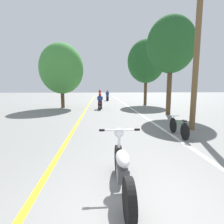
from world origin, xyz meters
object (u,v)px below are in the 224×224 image
roadside_tree_right_near (171,45)px  motorcycle_rider_mid (107,97)px  roadside_tree_left (61,69)px  motorcycle_rider_lead (100,103)px  motorcycle_foreground (122,168)px  utility_pole (197,49)px  bicycle_parked (179,128)px  motorcycle_rider_far (100,94)px  roadside_tree_right_far (146,61)px

roadside_tree_right_near → motorcycle_rider_mid: (-3.66, 12.88, -4.11)m
roadside_tree_left → roadside_tree_right_near: bearing=-29.3°
roadside_tree_left → motorcycle_rider_lead: size_ratio=2.76×
motorcycle_foreground → motorcycle_rider_mid: bearing=88.1°
utility_pole → bicycle_parked: (-1.09, -1.00, -3.15)m
motorcycle_rider_lead → motorcycle_rider_mid: motorcycle_rider_mid is taller
motorcycle_rider_far → motorcycle_foreground: bearing=-89.4°
roadside_tree_right_far → motorcycle_foreground: bearing=-106.1°
motorcycle_rider_lead → motorcycle_rider_far: (0.02, 19.90, 0.02)m
roadside_tree_right_far → motorcycle_rider_far: bearing=106.7°
roadside_tree_left → motorcycle_rider_far: bearing=79.6°
roadside_tree_left → motorcycle_rider_far: roadside_tree_left is taller
utility_pole → bicycle_parked: utility_pole is taller
roadside_tree_right_near → utility_pole: bearing=-98.4°
motorcycle_rider_lead → roadside_tree_right_near: bearing=-35.7°
roadside_tree_right_near → bicycle_parked: 7.11m
roadside_tree_left → motorcycle_rider_lead: bearing=-19.1°
roadside_tree_right_near → motorcycle_foreground: bearing=-116.4°
roadside_tree_right_far → motorcycle_foreground: size_ratio=3.40×
motorcycle_rider_lead → motorcycle_rider_far: size_ratio=1.01×
roadside_tree_right_far → motorcycle_rider_far: roadside_tree_right_far is taller
roadside_tree_left → bicycle_parked: bearing=-57.2°
motorcycle_foreground → roadside_tree_right_near: bearing=63.6°
motorcycle_rider_mid → motorcycle_rider_far: motorcycle_rider_mid is taller
roadside_tree_right_far → roadside_tree_left: bearing=-164.2°
motorcycle_rider_lead → motorcycle_rider_far: 19.90m
motorcycle_rider_mid → motorcycle_rider_far: 10.47m
roadside_tree_left → motorcycle_rider_lead: (3.43, -1.19, -3.01)m
roadside_tree_right_near → bicycle_parked: (-1.73, -5.39, -4.31)m
motorcycle_rider_far → bicycle_parked: size_ratio=1.26×
utility_pole → motorcycle_rider_mid: 17.77m
motorcycle_foreground → bicycle_parked: bearing=52.5°
bicycle_parked → utility_pole: bearing=42.7°
roadside_tree_right_far → roadside_tree_left: roadside_tree_right_far is taller
motorcycle_rider_mid → motorcycle_rider_far: size_ratio=0.96×
motorcycle_rider_lead → motorcycle_rider_mid: (1.07, 9.48, 0.03)m
roadside_tree_right_near → roadside_tree_right_far: bearing=88.4°
roadside_tree_left → motorcycle_rider_mid: 9.89m
roadside_tree_right_near → roadside_tree_left: bearing=150.7°
roadside_tree_right_near → motorcycle_foreground: 10.71m
roadside_tree_left → motorcycle_foreground: 14.27m
utility_pole → roadside_tree_right_far: roadside_tree_right_far is taller
motorcycle_rider_lead → roadside_tree_right_far: bearing=35.8°
roadside_tree_right_near → roadside_tree_right_far: size_ratio=0.95×
roadside_tree_right_near → roadside_tree_right_far: 6.96m
roadside_tree_left → roadside_tree_right_far: bearing=15.8°
motorcycle_rider_far → roadside_tree_left: bearing=-100.4°
roadside_tree_left → motorcycle_foreground: size_ratio=2.86×
motorcycle_foreground → motorcycle_rider_lead: (-0.36, 12.22, 0.08)m
utility_pole → roadside_tree_left: size_ratio=1.18×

